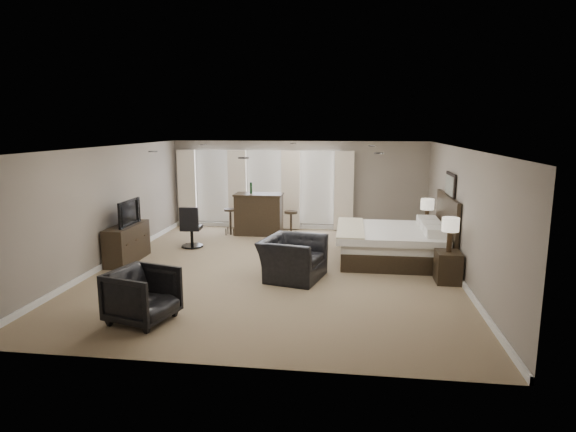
# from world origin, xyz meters

# --- Properties ---
(room) EXTENTS (7.60, 8.60, 2.64)m
(room) POSITION_xyz_m (0.00, 0.00, 1.30)
(room) COLOR #826E52
(room) RESTS_ON ground
(window_bay) EXTENTS (5.25, 0.20, 2.30)m
(window_bay) POSITION_xyz_m (-1.00, 4.11, 1.20)
(window_bay) COLOR silver
(window_bay) RESTS_ON room
(bed) EXTENTS (2.39, 2.28, 1.52)m
(bed) POSITION_xyz_m (2.58, 1.06, 0.76)
(bed) COLOR silver
(bed) RESTS_ON ground
(nightstand_near) EXTENTS (0.46, 0.57, 0.62)m
(nightstand_near) POSITION_xyz_m (3.47, -0.39, 0.31)
(nightstand_near) COLOR black
(nightstand_near) RESTS_ON ground
(nightstand_far) EXTENTS (0.40, 0.49, 0.54)m
(nightstand_far) POSITION_xyz_m (3.47, 2.51, 0.27)
(nightstand_far) COLOR black
(nightstand_far) RESTS_ON ground
(lamp_near) EXTENTS (0.33, 0.33, 0.68)m
(lamp_near) POSITION_xyz_m (3.47, -0.39, 0.96)
(lamp_near) COLOR beige
(lamp_near) RESTS_ON nightstand_near
(lamp_far) EXTENTS (0.34, 0.34, 0.69)m
(lamp_far) POSITION_xyz_m (3.47, 2.51, 0.88)
(lamp_far) COLOR beige
(lamp_far) RESTS_ON nightstand_far
(wall_art) EXTENTS (0.04, 0.96, 0.56)m
(wall_art) POSITION_xyz_m (3.70, 1.06, 1.75)
(wall_art) COLOR slate
(wall_art) RESTS_ON room
(dresser) EXTENTS (0.47, 1.45, 0.84)m
(dresser) POSITION_xyz_m (-3.45, 0.20, 0.42)
(dresser) COLOR black
(dresser) RESTS_ON ground
(tv) EXTENTS (0.57, 1.00, 0.13)m
(tv) POSITION_xyz_m (-3.45, 0.20, 0.91)
(tv) COLOR black
(tv) RESTS_ON dresser
(armchair_near) EXTENTS (1.11, 1.44, 1.11)m
(armchair_near) POSITION_xyz_m (0.42, -0.52, 0.56)
(armchair_near) COLOR black
(armchair_near) RESTS_ON ground
(armchair_far) EXTENTS (1.05, 1.09, 0.93)m
(armchair_far) POSITION_xyz_m (-1.65, -3.00, 0.47)
(armchair_far) COLOR black
(armchair_far) RESTS_ON ground
(bar_counter) EXTENTS (1.35, 0.70, 1.17)m
(bar_counter) POSITION_xyz_m (-1.01, 3.31, 0.59)
(bar_counter) COLOR black
(bar_counter) RESTS_ON ground
(bar_stool_left) EXTENTS (0.46, 0.46, 0.74)m
(bar_stool_left) POSITION_xyz_m (-1.80, 3.16, 0.37)
(bar_stool_left) COLOR black
(bar_stool_left) RESTS_ON ground
(bar_stool_right) EXTENTS (0.45, 0.45, 0.77)m
(bar_stool_right) POSITION_xyz_m (-0.04, 2.85, 0.39)
(bar_stool_right) COLOR black
(bar_stool_right) RESTS_ON ground
(desk_chair) EXTENTS (0.59, 0.59, 1.06)m
(desk_chair) POSITION_xyz_m (-2.42, 1.64, 0.53)
(desk_chair) COLOR black
(desk_chair) RESTS_ON ground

